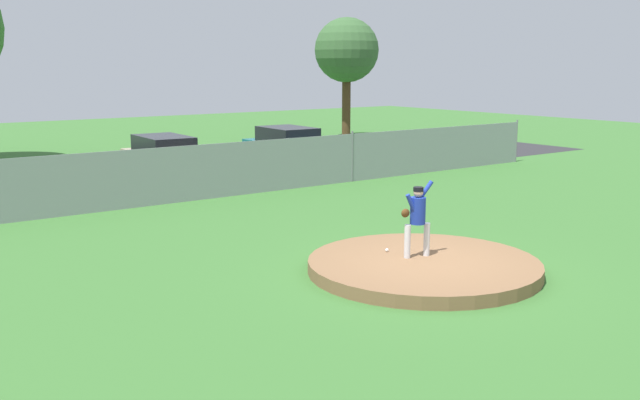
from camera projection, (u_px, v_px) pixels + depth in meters
name	position (u px, v px, depth m)	size (l,w,h in m)	color
ground_plane	(268.00, 222.00, 19.54)	(80.00, 80.00, 0.00)	#386B2D
asphalt_strip	(144.00, 181.00, 26.28)	(44.00, 7.00, 0.01)	#2B2B2D
pitchers_mound	(424.00, 266.00, 14.76)	(4.76, 4.76, 0.26)	brown
pitcher_youth	(417.00, 214.00, 14.81)	(0.78, 0.32, 1.59)	silver
baseball	(387.00, 250.00, 15.37)	(0.07, 0.07, 0.07)	white
chainlink_fence	(200.00, 172.00, 22.55)	(30.74, 0.07, 1.85)	gray
parked_car_champagne	(164.00, 158.00, 26.71)	(1.96, 4.80, 1.61)	tan
parked_car_teal	(288.00, 148.00, 30.08)	(2.04, 4.64, 1.64)	#146066
traffic_cone_orange	(243.00, 170.00, 27.22)	(0.40, 0.40, 0.55)	orange
tree_broad_right	(347.00, 51.00, 40.97)	(3.67, 3.67, 6.86)	#4C331E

